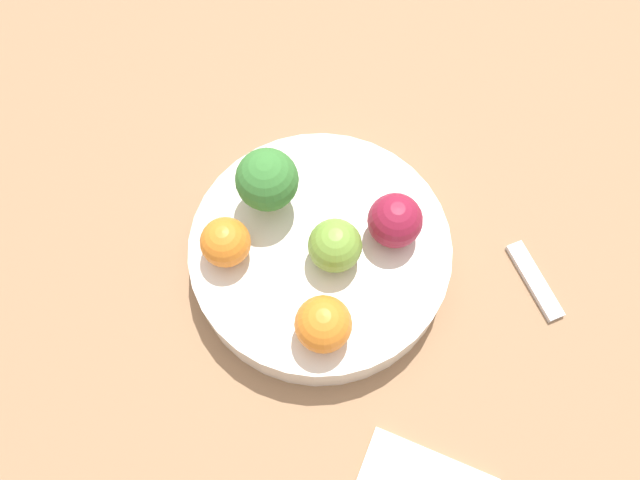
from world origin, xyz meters
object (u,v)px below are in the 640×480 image
Objects in this scene: broccoli at (267,181)px; apple_green at (335,246)px; bowl at (320,253)px; apple_red at (395,221)px; spoon at (535,281)px; orange_front at (323,324)px; orange_back at (225,242)px.

broccoli is 0.08m from apple_green.
bowl is 0.08m from apple_red.
spoon is (-0.00, 0.14, -0.06)m from apple_red.
apple_green is 0.20m from spoon.
spoon is (0.00, 0.25, -0.08)m from broccoli.
orange_front is 1.08× the size of orange_back.
orange_back is at bearing -117.51° from orange_front.
apple_green is at bearing 62.28° from bowl.
orange_back is (-0.05, -0.10, -0.00)m from orange_front.
broccoli is at bearing 158.91° from orange_back.
orange_front is at bearing 34.91° from broccoli.
apple_green is at bearing -79.20° from spoon.
orange_front is (0.08, 0.02, 0.04)m from bowl.
orange_front is (0.11, 0.08, -0.02)m from broccoli.
bowl is at bearing 60.01° from broccoli.
orange_back is 0.59× the size of spoon.
apple_red is at bearing 159.62° from orange_front.
spoon is at bearing 89.05° from broccoli.
apple_green reaches higher than spoon.
orange_front is 0.22m from spoon.
broccoli is at bearing -90.95° from spoon.
orange_back is at bearing -79.04° from spoon.
spoon is (-0.03, 0.20, -0.02)m from bowl.
orange_back is 0.29m from spoon.
apple_red reaches higher than orange_back.
broccoli is at bearing -119.99° from bowl.
broccoli is (-0.03, -0.05, 0.06)m from bowl.
bowl is 0.09m from orange_front.
apple_green is 0.07m from orange_front.
apple_red reaches higher than bowl.
bowl is 5.01× the size of orange_front.
orange_back is at bearing -71.16° from bowl.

